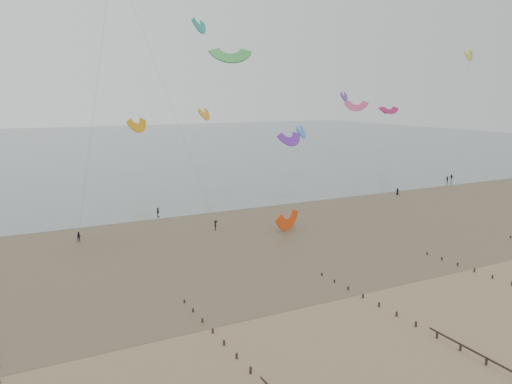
% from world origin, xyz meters
% --- Properties ---
extents(ground, '(500.00, 500.00, 0.00)m').
position_xyz_m(ground, '(0.00, 0.00, 0.00)').
color(ground, brown).
rests_on(ground, ground).
extents(sea_and_shore, '(500.00, 665.00, 0.03)m').
position_xyz_m(sea_and_shore, '(-4.08, 34.40, 0.01)').
color(sea_and_shore, '#475654').
rests_on(sea_and_shore, ground).
extents(kitesurfers, '(129.27, 18.66, 1.86)m').
position_xyz_m(kitesurfers, '(22.21, 48.03, 0.83)').
color(kitesurfers, black).
rests_on(kitesurfers, ground).
extents(grounded_kite, '(7.44, 6.93, 3.27)m').
position_xyz_m(grounded_kite, '(11.57, 32.70, 0.00)').
color(grounded_kite, '#E1420E').
rests_on(grounded_kite, ground).
extents(kites_airborne, '(255.63, 129.37, 43.19)m').
position_xyz_m(kites_airborne, '(-4.50, 89.46, 22.83)').
color(kites_airborne, '#138D81').
rests_on(kites_airborne, ground).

